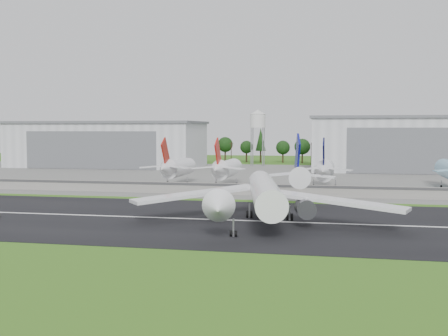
% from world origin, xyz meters
% --- Properties ---
extents(ground, '(600.00, 600.00, 0.00)m').
position_xyz_m(ground, '(0.00, 0.00, 0.00)').
color(ground, '#286317').
rests_on(ground, ground).
extents(runway, '(320.00, 60.00, 0.10)m').
position_xyz_m(runway, '(0.00, 10.00, 0.05)').
color(runway, black).
rests_on(runway, ground).
extents(runway_centerline, '(220.00, 1.00, 0.02)m').
position_xyz_m(runway_centerline, '(0.00, 10.00, 0.11)').
color(runway_centerline, white).
rests_on(runway_centerline, runway).
extents(apron, '(320.00, 150.00, 0.10)m').
position_xyz_m(apron, '(0.00, 120.00, 0.05)').
color(apron, slate).
rests_on(apron, ground).
extents(blast_fence, '(240.00, 0.61, 3.50)m').
position_xyz_m(blast_fence, '(0.00, 54.99, 1.81)').
color(blast_fence, gray).
rests_on(blast_fence, ground).
extents(hangar_west, '(97.00, 44.00, 23.20)m').
position_xyz_m(hangar_west, '(-80.00, 164.92, 11.63)').
color(hangar_west, silver).
rests_on(hangar_west, ground).
extents(hangar_east, '(102.00, 47.00, 25.20)m').
position_xyz_m(hangar_east, '(75.00, 164.92, 12.63)').
color(hangar_east, silver).
rests_on(hangar_east, ground).
extents(water_tower, '(8.40, 8.40, 29.40)m').
position_xyz_m(water_tower, '(-5.00, 185.00, 24.55)').
color(water_tower, '#99999E').
rests_on(water_tower, ground).
extents(utility_poles, '(230.00, 3.00, 12.00)m').
position_xyz_m(utility_poles, '(0.00, 200.00, 0.00)').
color(utility_poles, black).
rests_on(utility_poles, ground).
extents(treeline, '(320.00, 16.00, 22.00)m').
position_xyz_m(treeline, '(0.00, 215.00, 0.00)').
color(treeline, black).
rests_on(treeline, ground).
extents(main_airliner, '(56.31, 59.03, 18.17)m').
position_xyz_m(main_airliner, '(21.99, 9.57, 4.89)').
color(main_airliner, white).
rests_on(main_airliner, runway).
extents(parked_jet_red_a, '(7.36, 31.29, 16.73)m').
position_xyz_m(parked_jet_red_a, '(-17.07, 76.57, 6.22)').
color(parked_jet_red_a, silver).
rests_on(parked_jet_red_a, ground).
extents(parked_jet_red_b, '(7.36, 31.29, 16.70)m').
position_xyz_m(parked_jet_red_b, '(-0.00, 76.56, 6.20)').
color(parked_jet_red_b, white).
rests_on(parked_jet_red_b, ground).
extents(parked_jet_navy, '(7.36, 31.29, 16.80)m').
position_xyz_m(parked_jet_navy, '(32.47, 76.58, 6.29)').
color(parked_jet_navy, silver).
rests_on(parked_jet_navy, ground).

